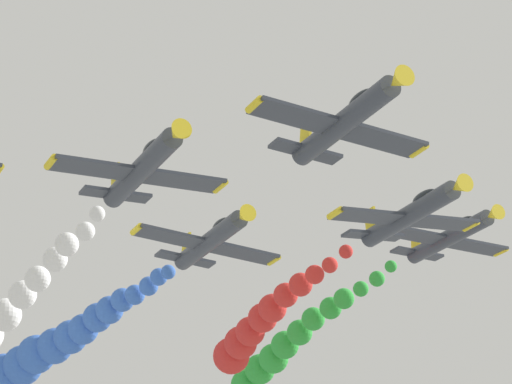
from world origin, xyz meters
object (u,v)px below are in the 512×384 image
at_px(airplane_lead, 345,121).
at_px(airplane_left_inner, 410,214).
at_px(airplane_left_outer, 211,240).
at_px(airplane_right_outer, 450,237).
at_px(airplane_right_inner, 142,168).

relative_size(airplane_lead, airplane_left_inner, 1.00).
height_order(airplane_left_outer, airplane_right_outer, airplane_right_outer).
relative_size(airplane_lead, airplane_left_outer, 1.00).
bearing_deg(airplane_left_outer, airplane_left_inner, 132.49).
bearing_deg(airplane_right_outer, airplane_left_outer, 0.47).
bearing_deg(airplane_right_outer, airplane_lead, 44.25).
bearing_deg(airplane_right_inner, airplane_right_outer, -158.43).
relative_size(airplane_left_inner, airplane_right_outer, 1.00).
distance_m(airplane_left_inner, airplane_right_inner, 16.56).
relative_size(airplane_left_outer, airplane_right_outer, 1.00).
bearing_deg(airplane_lead, airplane_left_outer, -90.82).
xyz_separation_m(airplane_lead, airplane_right_outer, (-17.99, -17.53, 2.11)).
distance_m(airplane_left_inner, airplane_right_outer, 13.52).
distance_m(airplane_right_inner, airplane_left_outer, 12.88).
height_order(airplane_left_inner, airplane_right_outer, airplane_right_outer).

